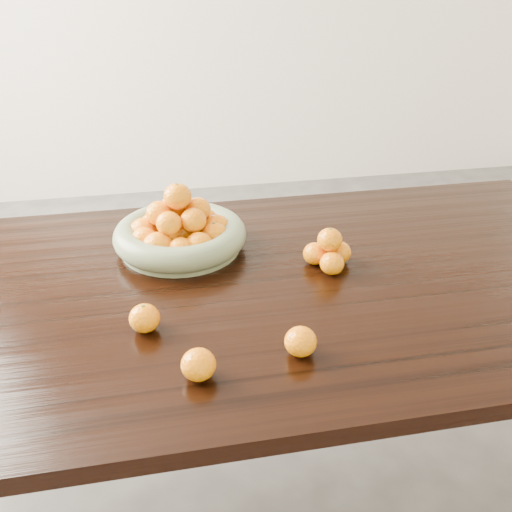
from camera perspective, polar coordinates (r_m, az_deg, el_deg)
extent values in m
plane|color=slate|center=(1.88, -0.15, -22.44)|extent=(5.00, 5.00, 0.00)
cube|color=black|center=(1.39, -0.19, -3.23)|extent=(2.00, 1.00, 0.04)
cube|color=black|center=(2.26, 21.53, -3.05)|extent=(0.08, 0.08, 0.71)
cylinder|color=#697354|center=(1.54, -7.52, 1.03)|extent=(0.32, 0.32, 0.02)
torus|color=#697354|center=(1.53, -7.60, 2.13)|extent=(0.35, 0.35, 0.07)
ellipsoid|color=orange|center=(1.53, -4.03, 2.84)|extent=(0.08, 0.08, 0.07)
ellipsoid|color=orange|center=(1.57, -5.10, 3.52)|extent=(0.07, 0.07, 0.07)
ellipsoid|color=orange|center=(1.60, -6.80, 3.78)|extent=(0.07, 0.07, 0.06)
ellipsoid|color=orange|center=(1.61, -8.52, 3.72)|extent=(0.07, 0.07, 0.06)
ellipsoid|color=orange|center=(1.58, -10.32, 3.13)|extent=(0.07, 0.07, 0.06)
ellipsoid|color=orange|center=(1.54, -11.18, 2.47)|extent=(0.08, 0.08, 0.07)
ellipsoid|color=orange|center=(1.49, -11.08, 1.57)|extent=(0.07, 0.07, 0.07)
ellipsoid|color=orange|center=(1.45, -9.81, 0.99)|extent=(0.08, 0.08, 0.07)
ellipsoid|color=orange|center=(1.44, -7.51, 0.63)|extent=(0.07, 0.07, 0.06)
ellipsoid|color=orange|center=(1.45, -5.69, 1.10)|extent=(0.07, 0.07, 0.07)
ellipsoid|color=orange|center=(1.49, -4.21, 2.07)|extent=(0.08, 0.08, 0.07)
ellipsoid|color=orange|center=(1.52, -7.44, 2.32)|extent=(0.07, 0.07, 0.07)
ellipsoid|color=orange|center=(1.52, -5.81, 4.68)|extent=(0.07, 0.07, 0.06)
ellipsoid|color=orange|center=(1.55, -8.13, 5.07)|extent=(0.07, 0.07, 0.07)
ellipsoid|color=orange|center=(1.51, -9.62, 4.21)|extent=(0.07, 0.07, 0.07)
ellipsoid|color=orange|center=(1.46, -8.70, 3.24)|extent=(0.07, 0.07, 0.06)
ellipsoid|color=orange|center=(1.47, -6.27, 3.59)|extent=(0.07, 0.07, 0.06)
ellipsoid|color=orange|center=(1.49, -7.85, 5.93)|extent=(0.07, 0.07, 0.07)
ellipsoid|color=orange|center=(1.41, 7.61, -0.74)|extent=(0.06, 0.06, 0.06)
ellipsoid|color=orange|center=(1.47, 8.31, 0.37)|extent=(0.06, 0.06, 0.06)
ellipsoid|color=orange|center=(1.45, 5.91, 0.23)|extent=(0.06, 0.06, 0.06)
ellipsoid|color=orange|center=(1.42, 7.39, 1.63)|extent=(0.06, 0.06, 0.06)
ellipsoid|color=orange|center=(1.22, -11.08, -6.12)|extent=(0.07, 0.07, 0.06)
ellipsoid|color=orange|center=(1.08, -5.78, -10.75)|extent=(0.07, 0.07, 0.06)
ellipsoid|color=orange|center=(1.14, 4.48, -8.52)|extent=(0.07, 0.07, 0.06)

